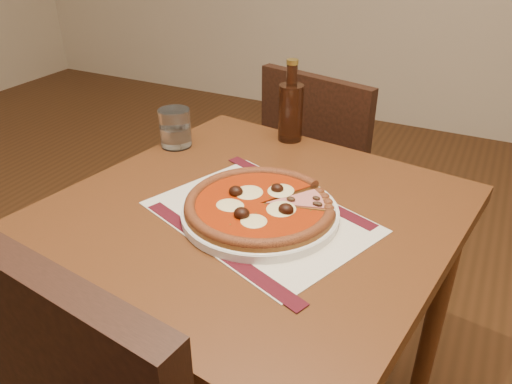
% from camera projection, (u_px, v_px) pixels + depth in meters
% --- Properties ---
extents(table, '(0.91, 0.91, 0.75)m').
position_uv_depth(table, '(252.00, 247.00, 1.11)').
color(table, '#592A15').
rests_on(table, ground).
extents(chair_far, '(0.49, 0.49, 0.86)m').
position_uv_depth(chair_far, '(327.00, 172.00, 1.77)').
color(chair_far, black).
rests_on(chair_far, ground).
extents(placemat, '(0.52, 0.45, 0.00)m').
position_uv_depth(placemat, '(260.00, 217.00, 1.03)').
color(placemat, beige).
rests_on(placemat, table).
extents(plate, '(0.32, 0.32, 0.02)m').
position_uv_depth(plate, '(260.00, 213.00, 1.03)').
color(plate, white).
rests_on(plate, placemat).
extents(pizza, '(0.31, 0.31, 0.04)m').
position_uv_depth(pizza, '(260.00, 204.00, 1.02)').
color(pizza, brown).
rests_on(pizza, plate).
extents(ham_slice, '(0.13, 0.11, 0.02)m').
position_uv_depth(ham_slice, '(306.00, 200.00, 1.04)').
color(ham_slice, brown).
rests_on(ham_slice, plate).
extents(water_glass, '(0.11, 0.11, 0.10)m').
position_uv_depth(water_glass, '(175.00, 128.00, 1.32)').
color(water_glass, white).
rests_on(water_glass, table).
extents(bottle, '(0.07, 0.07, 0.22)m').
position_uv_depth(bottle, '(291.00, 110.00, 1.34)').
color(bottle, '#35180D').
rests_on(bottle, table).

